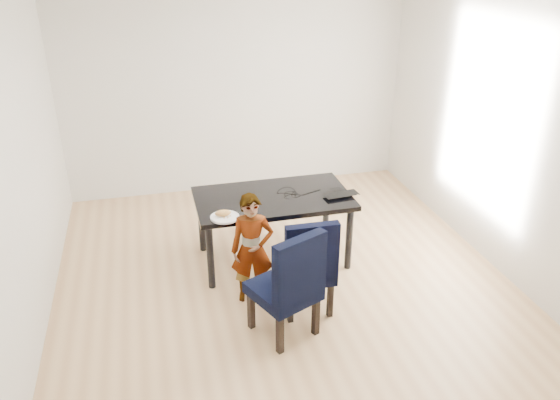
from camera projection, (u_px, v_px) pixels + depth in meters
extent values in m
cube|color=tan|center=(285.00, 284.00, 5.53)|extent=(4.50, 5.00, 0.01)
cube|color=white|center=(286.00, 1.00, 4.34)|extent=(4.50, 5.00, 0.01)
cube|color=silver|center=(237.00, 91.00, 7.12)|extent=(4.50, 0.01, 2.70)
cube|color=silver|center=(411.00, 338.00, 2.75)|extent=(4.50, 0.01, 2.70)
cube|color=silver|center=(18.00, 185.00, 4.44)|extent=(0.01, 5.00, 2.70)
cube|color=white|center=(504.00, 139.00, 5.43)|extent=(0.01, 5.00, 2.70)
cube|color=black|center=(273.00, 228.00, 5.80)|extent=(1.60, 0.90, 0.75)
cube|color=black|center=(283.00, 281.00, 4.65)|extent=(0.67, 0.68, 1.04)
cube|color=black|center=(305.00, 262.00, 4.99)|extent=(0.48, 0.50, 0.98)
imported|color=orange|center=(252.00, 249.00, 5.07)|extent=(0.44, 0.33, 1.10)
cylinder|color=white|center=(225.00, 217.00, 5.20)|extent=(0.34, 0.34, 0.02)
ellipsoid|color=#BA8342|center=(223.00, 213.00, 5.19)|extent=(0.17, 0.10, 0.06)
imported|color=black|center=(339.00, 193.00, 5.67)|extent=(0.38, 0.27, 0.03)
torus|color=black|center=(292.00, 196.00, 5.64)|extent=(0.19, 0.19, 0.01)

